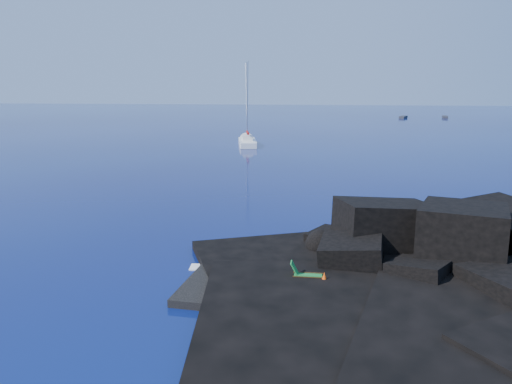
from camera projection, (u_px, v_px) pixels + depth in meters
ground at (181, 289)px, 23.18m from camera, size 400.00×400.00×0.00m
headland at (454, 277)px, 24.57m from camera, size 24.00×24.00×3.60m
beach at (278, 289)px, 23.14m from camera, size 9.08×6.86×0.70m
surf_foam at (294, 257)px, 27.45m from camera, size 10.00×8.00×0.06m
sailboat at (247, 145)px, 76.45m from camera, size 4.61×12.17×12.49m
deck_chair at (308, 271)px, 23.04m from camera, size 1.47×0.66×1.01m
towel at (292, 278)px, 23.51m from camera, size 2.19×1.23×0.05m
sunbather at (292, 275)px, 23.48m from camera, size 1.89×0.67×0.25m
marker_cone at (324, 278)px, 22.70m from camera, size 0.52×0.52×0.60m
distant_boat_a at (403, 118)px, 135.49m from camera, size 2.92×4.60×0.59m
distant_boat_b at (445, 118)px, 135.99m from camera, size 2.15×4.58×0.59m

